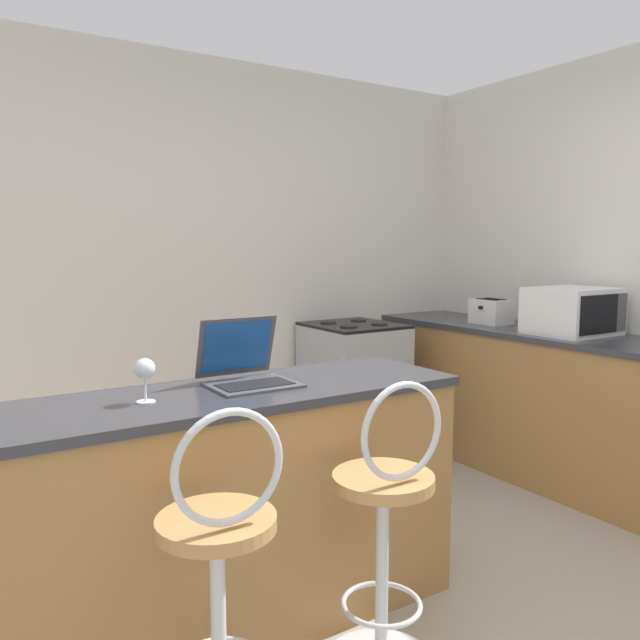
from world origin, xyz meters
name	(u,v)px	position (x,y,z in m)	size (l,w,h in m)	color
wall_back	(222,268)	(0.00, 2.38, 1.30)	(12.00, 0.06, 2.60)	silver
breakfast_bar	(238,509)	(-0.69, 0.69, 0.46)	(1.73, 0.55, 0.92)	#9E703D
counter_right	(568,409)	(1.61, 0.92, 0.46)	(0.63, 2.88, 0.92)	#9E703D
bar_stool_near	(220,590)	(-0.99, 0.18, 0.48)	(0.40, 0.40, 1.02)	silver
bar_stool_far	(386,537)	(-0.40, 0.18, 0.48)	(0.40, 0.40, 1.02)	silver
laptop	(246,367)	(-0.62, 0.77, 0.98)	(0.32, 0.31, 0.25)	#47474C
microwave	(573,311)	(1.61, 0.93, 1.06)	(0.48, 0.41, 0.28)	white
toaster	(491,311)	(1.58, 1.53, 1.00)	(0.21, 0.24, 0.17)	silver
stove_range	(353,390)	(0.80, 2.02, 0.46)	(0.56, 0.61, 0.93)	#9EA3A8
wine_glass_tall	(145,371)	(-1.03, 0.69, 1.03)	(0.07, 0.07, 0.15)	silver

